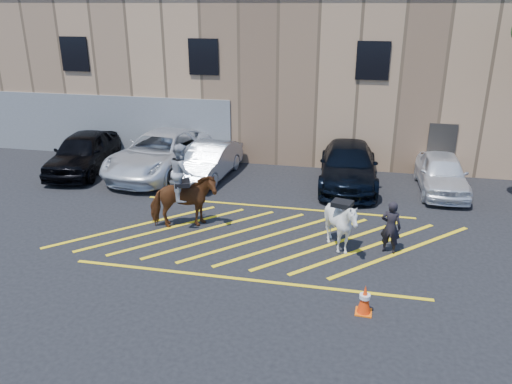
% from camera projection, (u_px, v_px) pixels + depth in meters
% --- Properties ---
extents(ground, '(90.00, 90.00, 0.00)m').
position_uv_depth(ground, '(264.00, 234.00, 15.57)').
color(ground, black).
rests_on(ground, ground).
extents(car_black_suv, '(2.59, 5.10, 1.66)m').
position_uv_depth(car_black_suv, '(83.00, 152.00, 21.07)').
color(car_black_suv, black).
rests_on(car_black_suv, ground).
extents(car_white_pickup, '(3.59, 6.43, 1.70)m').
position_uv_depth(car_white_pickup, '(161.00, 153.00, 20.91)').
color(car_white_pickup, silver).
rests_on(car_white_pickup, ground).
extents(car_silver_sedan, '(1.90, 4.39, 1.41)m').
position_uv_depth(car_silver_sedan, '(209.00, 161.00, 20.30)').
color(car_silver_sedan, '#989EA6').
rests_on(car_silver_sedan, ground).
extents(car_blue_suv, '(2.41, 5.46, 1.56)m').
position_uv_depth(car_blue_suv, '(348.00, 165.00, 19.58)').
color(car_blue_suv, black).
rests_on(car_blue_suv, ground).
extents(car_white_suv, '(1.77, 4.22, 1.43)m').
position_uv_depth(car_white_suv, '(442.00, 173.00, 18.87)').
color(car_white_suv, white).
rests_on(car_white_suv, ground).
extents(handler, '(0.65, 0.51, 1.57)m').
position_uv_depth(handler, '(391.00, 227.00, 14.18)').
color(handler, black).
rests_on(handler, ground).
extents(warehouse, '(32.42, 10.20, 7.30)m').
position_uv_depth(warehouse, '(310.00, 68.00, 25.23)').
color(warehouse, tan).
rests_on(warehouse, ground).
extents(hatching_zone, '(12.60, 5.12, 0.01)m').
position_uv_depth(hatching_zone, '(262.00, 238.00, 15.30)').
color(hatching_zone, yellow).
rests_on(hatching_zone, ground).
extents(mounted_bay, '(2.29, 1.64, 2.76)m').
position_uv_depth(mounted_bay, '(183.00, 195.00, 15.66)').
color(mounted_bay, '#5D2D16').
rests_on(mounted_bay, ground).
extents(saddled_white, '(1.66, 1.78, 1.65)m').
position_uv_depth(saddled_white, '(341.00, 224.00, 14.25)').
color(saddled_white, silver).
rests_on(saddled_white, ground).
extents(traffic_cone, '(0.40, 0.40, 0.73)m').
position_uv_depth(traffic_cone, '(365.00, 299.00, 11.50)').
color(traffic_cone, '#FF5E0A').
rests_on(traffic_cone, ground).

